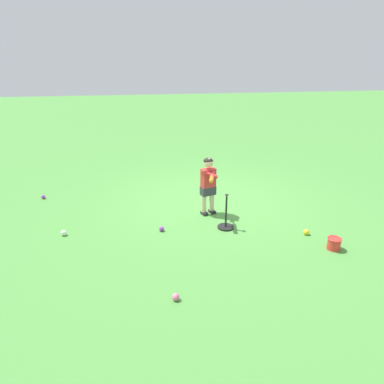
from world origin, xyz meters
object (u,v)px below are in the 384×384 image
Objects in this scene: child_batter at (209,181)px; batting_tee at (226,222)px; play_ball_far_left at (306,232)px; toy_bucket at (334,243)px; play_ball_by_bucket at (162,229)px; play_ball_midfield at (43,197)px; play_ball_far_right at (176,297)px; play_ball_behind_batter at (64,233)px.

child_batter is 1.74× the size of batting_tee.
toy_bucket reaches higher than play_ball_far_left.
play_ball_midfield is (1.83, 2.31, -0.00)m from play_ball_by_bucket.
child_batter reaches higher than play_ball_midfield.
play_ball_far_left is (1.33, -2.35, 0.00)m from play_ball_far_right.
child_batter is 11.43× the size of play_ball_behind_batter.
batting_tee is (-1.88, -3.41, 0.06)m from play_ball_midfield.
play_ball_behind_batter is 4.34m from toy_bucket.
child_batter is 3.52m from play_ball_midfield.
play_ball_by_bucket is at bearing -128.39° from play_ball_midfield.
play_ball_midfield is 3.90m from batting_tee.
batting_tee reaches higher than play_ball_behind_batter.
batting_tee is 2.87× the size of toy_bucket.
play_ball_far_left is 1.35m from batting_tee.
play_ball_behind_batter is 2.72m from batting_tee.
toy_bucket is (-1.01, -2.57, 0.06)m from play_ball_by_bucket.
batting_tee is (-0.05, -1.10, 0.06)m from play_ball_by_bucket.
play_ball_far_right is 2.08m from batting_tee.
play_ball_far_left is at bearing -102.11° from play_ball_by_bucket.
play_ball_midfield is at bearing 59.81° from toy_bucket.
play_ball_far_left is at bearing -116.55° from play_ball_midfield.
play_ball_by_bucket is 0.39× the size of toy_bucket.
play_ball_far_left is 0.45× the size of toy_bucket.
play_ball_by_bucket is 0.14× the size of batting_tee.
play_ball_by_bucket is 0.87× the size of play_ball_far_left.
play_ball_midfield is at bearing 61.10° from batting_tee.
play_ball_far_left is (-0.51, -2.37, 0.01)m from play_ball_by_bucket.
child_batter is at bearing -58.89° from play_ball_by_bucket.
play_ball_midfield is (3.66, 2.33, -0.01)m from play_ball_far_right.
child_batter reaches higher than play_ball_far_right.
batting_tee is at bearing -162.99° from child_batter.
play_ball_by_bucket is 0.92× the size of play_ball_far_right.
play_ball_behind_batter is at bearing 75.05° from toy_bucket.
play_ball_behind_batter reaches higher than play_ball_midfield.
play_ball_far_left is 0.54m from toy_bucket.
child_batter is 11.06× the size of play_ball_far_left.
play_ball_far_right is (-2.39, 0.89, -0.60)m from child_batter.
play_ball_by_bucket is at bearing 77.89° from play_ball_far_left.
play_ball_midfield is (1.28, 3.23, -0.61)m from child_batter.
play_ball_far_left reaches higher than play_ball_midfield.
play_ball_far_right is (-1.83, -0.02, 0.00)m from play_ball_by_bucket.
play_ball_by_bucket is 1.83m from play_ball_far_right.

